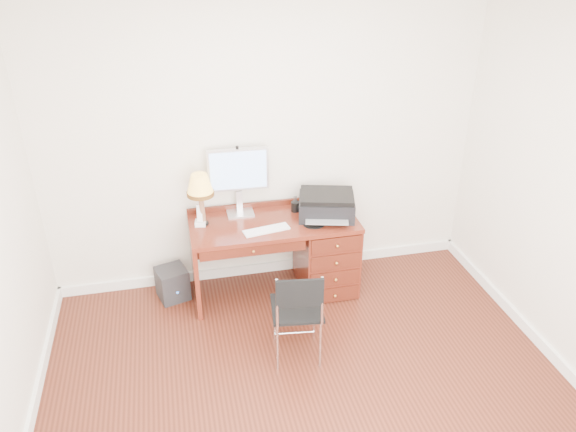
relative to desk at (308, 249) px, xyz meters
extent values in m
plane|color=#3B160D|center=(-0.32, -1.40, -0.41)|extent=(4.00, 4.00, 0.00)
plane|color=silver|center=(-0.32, 0.35, 0.94)|extent=(4.00, 0.00, 4.00)
plane|color=white|center=(-0.32, -1.40, 2.29)|extent=(4.00, 4.00, 0.00)
cube|color=white|center=(-0.32, 0.33, -0.36)|extent=(4.00, 0.03, 0.10)
cube|color=white|center=(1.66, -1.40, -0.36)|extent=(0.03, 3.50, 0.10)
cube|color=maroon|center=(-0.32, -0.01, 0.32)|extent=(1.50, 0.65, 0.04)
cube|color=maroon|center=(0.18, -0.01, -0.06)|extent=(0.50, 0.61, 0.71)
cube|color=maroon|center=(-1.05, -0.01, -0.06)|extent=(0.04, 0.61, 0.71)
cube|color=#511B10|center=(-0.56, 0.29, 0.05)|extent=(0.96, 0.03, 0.39)
cube|color=#511B10|center=(-0.56, -0.31, 0.25)|extent=(0.91, 0.03, 0.09)
sphere|color=#BF8C3F|center=(0.18, -0.34, -0.06)|extent=(0.03, 0.03, 0.03)
cube|color=silver|center=(-0.59, 0.20, 0.35)|extent=(0.25, 0.18, 0.02)
cube|color=silver|center=(-0.59, 0.25, 0.45)|extent=(0.06, 0.03, 0.20)
cube|color=silver|center=(-0.59, 0.23, 0.77)|extent=(0.55, 0.06, 0.39)
cube|color=#4C8CF2|center=(-0.59, 0.21, 0.77)|extent=(0.50, 0.02, 0.35)
cube|color=white|center=(-0.42, -0.16, 0.34)|extent=(0.42, 0.19, 0.02)
cylinder|color=black|center=(0.02, -0.13, 0.34)|extent=(0.20, 0.20, 0.01)
ellipsoid|color=white|center=(0.02, -0.13, 0.36)|extent=(0.09, 0.06, 0.03)
cube|color=black|center=(0.17, 0.00, 0.43)|extent=(0.58, 0.50, 0.18)
cube|color=black|center=(0.17, 0.00, 0.54)|extent=(0.55, 0.47, 0.04)
cylinder|color=black|center=(-0.94, 0.08, 0.35)|extent=(0.10, 0.10, 0.02)
cone|color=#8E5E43|center=(-0.94, 0.08, 0.50)|extent=(0.06, 0.06, 0.29)
cone|color=#FFC750|center=(-0.94, 0.08, 0.73)|extent=(0.23, 0.23, 0.18)
cylinder|color=#593814|center=(-0.94, 0.08, 0.64)|extent=(0.24, 0.24, 0.04)
cube|color=white|center=(-0.97, 0.07, 0.36)|extent=(0.11, 0.11, 0.04)
cube|color=white|center=(-0.97, 0.07, 0.46)|extent=(0.06, 0.07, 0.16)
cylinder|color=black|center=(-0.09, 0.14, 0.38)|extent=(0.08, 0.08, 0.10)
cube|color=black|center=(-0.32, -0.90, 0.03)|extent=(0.44, 0.44, 0.02)
cube|color=black|center=(-0.32, -1.08, 0.31)|extent=(0.36, 0.07, 0.24)
cylinder|color=silver|center=(-0.49, -0.73, -0.19)|extent=(0.02, 0.02, 0.44)
cylinder|color=silver|center=(-0.15, -0.73, -0.19)|extent=(0.02, 0.02, 0.44)
cylinder|color=silver|center=(-0.49, -1.06, -0.19)|extent=(0.02, 0.02, 0.44)
cylinder|color=silver|center=(-0.15, -1.06, -0.19)|extent=(0.02, 0.02, 0.44)
cylinder|color=silver|center=(-0.49, -1.08, 0.23)|extent=(0.02, 0.02, 0.40)
cylinder|color=silver|center=(-0.15, -1.08, 0.23)|extent=(0.02, 0.02, 0.40)
cube|color=black|center=(-1.27, 0.10, -0.26)|extent=(0.32, 0.32, 0.30)
camera|label=1|loc=(-1.17, -4.34, 2.74)|focal=35.00mm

